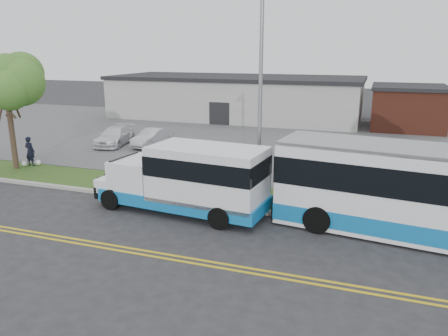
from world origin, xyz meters
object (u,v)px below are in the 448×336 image
at_px(shuttle_bus, 192,177).
at_px(transit_bus, 447,196).
at_px(streetlight_near, 260,89).
at_px(parked_car_b, 115,136).
at_px(tree_west, 6,83).
at_px(parked_car_a, 152,138).
at_px(pedestrian, 30,151).

xyz_separation_m(shuttle_bus, transit_bus, (9.98, 0.36, 0.15)).
bearing_deg(transit_bus, streetlight_near, 171.79).
bearing_deg(streetlight_near, parked_car_b, 147.98).
xyz_separation_m(tree_west, shuttle_bus, (12.70, -2.96, -3.52)).
xyz_separation_m(transit_bus, parked_car_a, (-18.04, 10.84, -1.02)).
xyz_separation_m(shuttle_bus, parked_car_b, (-10.90, 10.74, -0.85)).
xyz_separation_m(shuttle_bus, parked_car_a, (-8.05, 11.20, -0.87)).
distance_m(streetlight_near, transit_bus, 8.70).
bearing_deg(streetlight_near, tree_west, 178.20).
bearing_deg(parked_car_a, shuttle_bus, -47.75).
height_order(transit_bus, parked_car_a, transit_bus).
bearing_deg(transit_bus, parked_car_b, 160.83).
height_order(shuttle_bus, pedestrian, shuttle_bus).
bearing_deg(parked_car_a, streetlight_near, -33.56).
bearing_deg(streetlight_near, shuttle_bus, -132.73).
relative_size(streetlight_near, parked_car_a, 2.46).
xyz_separation_m(tree_west, parked_car_b, (1.80, 7.78, -4.37)).
relative_size(streetlight_near, shuttle_bus, 1.18).
bearing_deg(streetlight_near, pedestrian, 175.02).
height_order(transit_bus, pedestrian, transit_bus).
bearing_deg(transit_bus, parked_car_a, 156.24).
bearing_deg(parked_car_a, parked_car_b, -164.20).
height_order(tree_west, streetlight_near, streetlight_near).
relative_size(tree_west, shuttle_bus, 0.86).
distance_m(streetlight_near, parked_car_a, 14.26).
xyz_separation_m(parked_car_a, parked_car_b, (-2.85, -0.46, 0.02)).
bearing_deg(transit_bus, tree_west, -179.28).
relative_size(parked_car_a, parked_car_b, 0.85).
height_order(parked_car_a, parked_car_b, parked_car_b).
height_order(tree_west, pedestrian, tree_west).
bearing_deg(shuttle_bus, tree_west, 172.06).
xyz_separation_m(streetlight_near, parked_car_a, (-10.35, 8.72, -4.50)).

